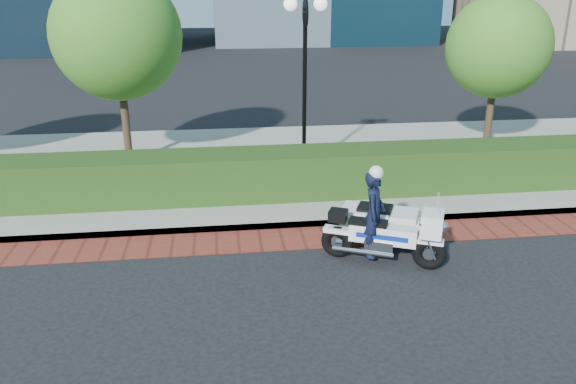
{
  "coord_description": "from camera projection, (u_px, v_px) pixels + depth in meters",
  "views": [
    {
      "loc": [
        -1.14,
        -8.24,
        4.59
      ],
      "look_at": [
        0.11,
        1.42,
        1.0
      ],
      "focal_mm": 35.0,
      "sensor_mm": 36.0,
      "label": 1
    }
  ],
  "objects": [
    {
      "name": "ground",
      "position": [
        292.0,
        277.0,
        9.4
      ],
      "size": [
        120.0,
        120.0,
        0.0
      ],
      "primitive_type": "plane",
      "color": "black",
      "rests_on": "ground"
    },
    {
      "name": "sidewalk",
      "position": [
        262.0,
        166.0,
        14.95
      ],
      "size": [
        60.0,
        8.0,
        0.15
      ],
      "primitive_type": "cube",
      "color": "gray",
      "rests_on": "ground"
    },
    {
      "name": "hedge_main",
      "position": [
        271.0,
        174.0,
        12.52
      ],
      "size": [
        18.0,
        1.2,
        1.0
      ],
      "primitive_type": "cube",
      "color": "#183311",
      "rests_on": "sidewalk"
    },
    {
      "name": "tree_b",
      "position": [
        117.0,
        36.0,
        13.84
      ],
      "size": [
        3.2,
        3.2,
        4.89
      ],
      "color": "#332319",
      "rests_on": "sidewalk"
    },
    {
      "name": "lamppost",
      "position": [
        305.0,
        59.0,
        13.33
      ],
      "size": [
        1.02,
        0.7,
        4.21
      ],
      "color": "black",
      "rests_on": "sidewalk"
    },
    {
      "name": "brick_strip",
      "position": [
        282.0,
        239.0,
        10.79
      ],
      "size": [
        60.0,
        1.0,
        0.01
      ],
      "primitive_type": "cube",
      "color": "maroon",
      "rests_on": "ground"
    },
    {
      "name": "tree_c",
      "position": [
        498.0,
        46.0,
        15.17
      ],
      "size": [
        2.8,
        2.8,
        4.3
      ],
      "color": "#332319",
      "rests_on": "sidewalk"
    },
    {
      "name": "police_motorcycle",
      "position": [
        381.0,
        224.0,
        9.99
      ],
      "size": [
        2.07,
        1.98,
        1.78
      ],
      "rotation": [
        0.0,
        0.0,
        -0.43
      ],
      "color": "black",
      "rests_on": "ground"
    }
  ]
}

